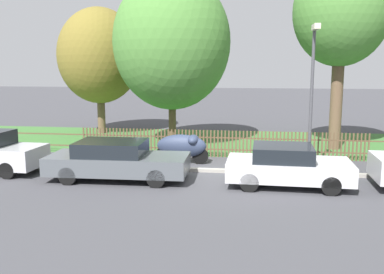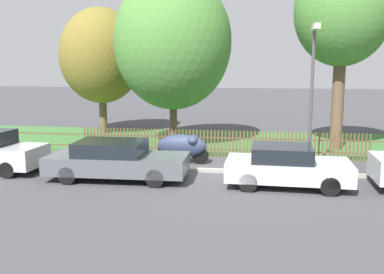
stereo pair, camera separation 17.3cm
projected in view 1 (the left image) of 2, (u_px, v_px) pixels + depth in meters
name	position (u px, v px, depth m)	size (l,w,h in m)	color
ground_plane	(214.00, 173.00, 15.00)	(120.00, 120.00, 0.00)	#424247
kerb_stone	(214.00, 170.00, 15.09)	(29.43, 0.20, 0.12)	#9E998E
grass_strip	(225.00, 142.00, 21.19)	(29.43, 7.35, 0.01)	#3D7033
park_fence	(220.00, 144.00, 17.52)	(29.43, 0.05, 1.11)	brown
parked_car_black_saloon	(117.00, 160.00, 14.03)	(4.61, 1.95, 1.28)	#51565B
parked_car_navy_estate	(287.00, 166.00, 13.25)	(3.82, 1.92, 1.28)	silver
covered_motorcycle	(183.00, 146.00, 16.36)	(2.07, 0.79, 1.12)	black
tree_nearest_kerb	(99.00, 56.00, 23.23)	(4.49, 4.49, 6.85)	brown
tree_behind_motorcycle	(172.00, 42.00, 19.65)	(5.40, 5.40, 7.90)	brown
tree_mid_park	(341.00, 12.00, 18.41)	(4.12, 4.12, 8.41)	brown
street_lamp	(313.00, 80.00, 14.50)	(0.20, 0.79, 5.06)	#47474C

